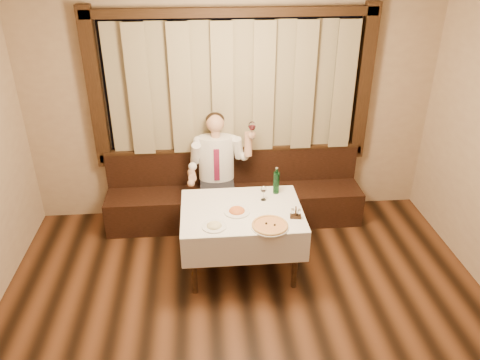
{
  "coord_description": "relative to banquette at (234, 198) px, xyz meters",
  "views": [
    {
      "loc": [
        -0.38,
        -2.47,
        3.31
      ],
      "look_at": [
        0.0,
        1.9,
        1.0
      ],
      "focal_mm": 35.0,
      "sensor_mm": 36.0,
      "label": 1
    }
  ],
  "objects": [
    {
      "name": "room",
      "position": [
        -0.0,
        -1.75,
        1.19
      ],
      "size": [
        5.01,
        6.01,
        2.81
      ],
      "color": "black",
      "rests_on": "ground"
    },
    {
      "name": "banquette",
      "position": [
        0.0,
        0.0,
        0.0
      ],
      "size": [
        3.2,
        0.61,
        0.94
      ],
      "color": "black",
      "rests_on": "ground"
    },
    {
      "name": "dining_table",
      "position": [
        0.0,
        -1.02,
        0.34
      ],
      "size": [
        1.27,
        0.97,
        0.76
      ],
      "color": "black",
      "rests_on": "ground"
    },
    {
      "name": "pizza",
      "position": [
        0.25,
        -1.38,
        0.46
      ],
      "size": [
        0.38,
        0.38,
        0.04
      ],
      "rotation": [
        0.0,
        0.0,
        0.19
      ],
      "color": "white",
      "rests_on": "dining_table"
    },
    {
      "name": "pasta_red",
      "position": [
        -0.05,
        -1.08,
        0.48
      ],
      "size": [
        0.27,
        0.27,
        0.09
      ],
      "rotation": [
        0.0,
        0.0,
        0.36
      ],
      "color": "white",
      "rests_on": "dining_table"
    },
    {
      "name": "pasta_cream",
      "position": [
        -0.3,
        -1.33,
        0.48
      ],
      "size": [
        0.24,
        0.24,
        0.08
      ],
      "rotation": [
        0.0,
        0.0,
        -0.1
      ],
      "color": "white",
      "rests_on": "dining_table"
    },
    {
      "name": "green_bottle",
      "position": [
        0.41,
        -0.7,
        0.58
      ],
      "size": [
        0.07,
        0.07,
        0.31
      ],
      "rotation": [
        0.0,
        0.0,
        0.26
      ],
      "color": "#0E411B",
      "rests_on": "dining_table"
    },
    {
      "name": "table_wine_glass",
      "position": [
        0.25,
        -0.85,
        0.57
      ],
      "size": [
        0.06,
        0.06,
        0.17
      ],
      "rotation": [
        0.0,
        0.0,
        0.03
      ],
      "color": "white",
      "rests_on": "dining_table"
    },
    {
      "name": "cruet_caddy",
      "position": [
        0.53,
        -1.23,
        0.49
      ],
      "size": [
        0.12,
        0.07,
        0.12
      ],
      "rotation": [
        0.0,
        0.0,
        -0.17
      ],
      "color": "black",
      "rests_on": "dining_table"
    },
    {
      "name": "seated_man",
      "position": [
        -0.21,
        -0.09,
        0.53
      ],
      "size": [
        0.81,
        0.61,
        1.46
      ],
      "color": "black",
      "rests_on": "ground"
    }
  ]
}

